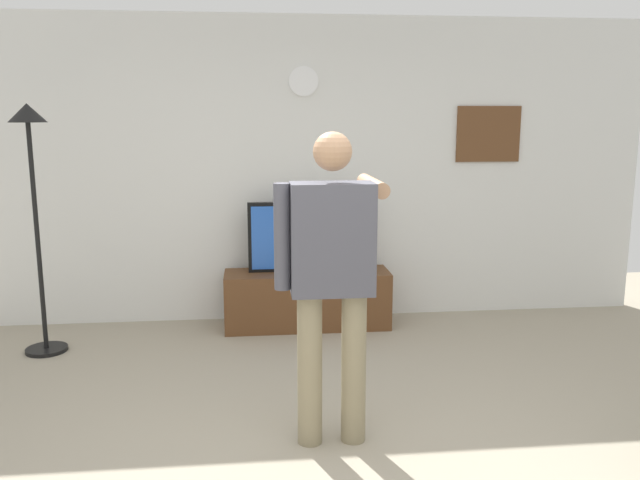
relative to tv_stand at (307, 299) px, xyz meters
name	(u,v)px	position (x,y,z in m)	size (l,w,h in m)	color
back_wall	(298,171)	(-0.05, 0.35, 1.10)	(6.40, 0.10, 2.70)	silver
tv_stand	(307,299)	(0.00, 0.00, 0.00)	(1.44, 0.46, 0.50)	brown
television	(307,237)	(0.00, 0.05, 0.55)	(1.02, 0.07, 0.61)	black
wall_clock	(304,81)	(0.00, 0.29, 1.88)	(0.26, 0.26, 0.03)	white
framed_picture	(488,134)	(1.69, 0.30, 1.43)	(0.59, 0.04, 0.50)	brown
floor_lamp	(32,178)	(-2.11, -0.40, 1.13)	(0.32, 0.32, 1.93)	black
person_standing_nearer_lamp	(332,270)	(-0.04, -2.07, 0.76)	(0.63, 0.78, 1.76)	gray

